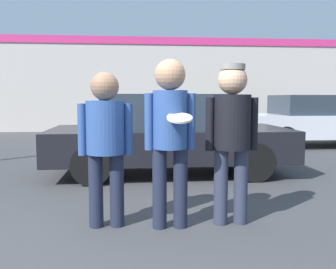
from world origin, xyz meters
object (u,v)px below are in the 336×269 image
object	(u,v)px
person_left	(105,135)
shrub	(237,117)
parked_car_far	(317,120)
parked_car_near	(168,134)
person_right	(232,128)
person_middle_with_frisbee	(170,128)

from	to	relation	value
person_left	shrub	world-z (taller)	person_left
parked_car_far	shrub	distance (m)	4.59
person_left	parked_car_near	distance (m)	2.96
person_left	person_right	xyz separation A→B (m)	(1.33, -0.05, 0.07)
parked_car_near	person_middle_with_frisbee	bearing A→B (deg)	-95.18
person_left	parked_car_near	world-z (taller)	person_left
parked_car_near	shrub	world-z (taller)	parked_car_near
person_right	parked_car_near	world-z (taller)	person_right
person_right	shrub	xyz separation A→B (m)	(3.18, 10.71, -0.45)
person_left	shrub	size ratio (longest dim) A/B	1.36
person_left	person_right	distance (m)	1.34
person_middle_with_frisbee	person_right	bearing A→B (deg)	4.85
person_middle_with_frisbee	shrub	bearing A→B (deg)	70.33
person_right	person_middle_with_frisbee	bearing A→B (deg)	-175.15
person_left	parked_car_far	xyz separation A→B (m)	(5.52, 6.18, -0.26)
person_middle_with_frisbee	person_right	size ratio (longest dim) A/B	1.02
person_left	person_right	size ratio (longest dim) A/B	0.95
person_right	shrub	world-z (taller)	person_right
person_middle_with_frisbee	parked_car_near	world-z (taller)	person_middle_with_frisbee
person_left	person_middle_with_frisbee	size ratio (longest dim) A/B	0.93
person_middle_with_frisbee	person_right	distance (m)	0.67
person_right	parked_car_near	bearing A→B (deg)	98.08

